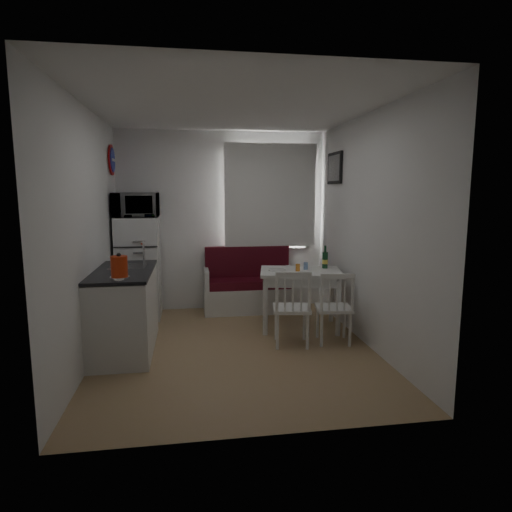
{
  "coord_description": "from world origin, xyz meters",
  "views": [
    {
      "loc": [
        -0.47,
        -4.55,
        1.74
      ],
      "look_at": [
        0.31,
        0.5,
        0.97
      ],
      "focal_mm": 30.0,
      "sensor_mm": 36.0,
      "label": 1
    }
  ],
  "objects": [
    {
      "name": "floor",
      "position": [
        0.0,
        0.0,
        0.0
      ],
      "size": [
        3.0,
        3.5,
        0.02
      ],
      "primitive_type": "cube",
      "color": "tan",
      "rests_on": "ground"
    },
    {
      "name": "bench",
      "position": [
        0.36,
        1.51,
        0.31
      ],
      "size": [
        1.31,
        0.5,
        0.93
      ],
      "color": "white",
      "rests_on": "floor"
    },
    {
      "name": "curtain",
      "position": [
        0.7,
        1.65,
        1.68
      ],
      "size": [
        1.35,
        0.02,
        1.5
      ],
      "primitive_type": "cube",
      "color": "white",
      "rests_on": "wall_back"
    },
    {
      "name": "window",
      "position": [
        0.7,
        1.72,
        1.62
      ],
      "size": [
        1.22,
        0.06,
        1.47
      ],
      "primitive_type": "cube",
      "color": "white",
      "rests_on": "wall_back"
    },
    {
      "name": "fridge",
      "position": [
        -1.18,
        1.4,
        0.7
      ],
      "size": [
        0.56,
        0.56,
        1.4
      ],
      "primitive_type": "cube",
      "color": "white",
      "rests_on": "floor"
    },
    {
      "name": "microwave",
      "position": [
        -1.18,
        1.35,
        1.56
      ],
      "size": [
        0.59,
        0.4,
        0.33
      ],
      "primitive_type": "imported",
      "color": "white",
      "rests_on": "fridge"
    },
    {
      "name": "plate",
      "position": [
        0.6,
        0.63,
        0.76
      ],
      "size": [
        0.22,
        0.22,
        0.02
      ],
      "primitive_type": "cylinder",
      "color": "white",
      "rests_on": "dining_table"
    },
    {
      "name": "drinking_glass_orange",
      "position": [
        0.85,
        0.56,
        0.8
      ],
      "size": [
        0.05,
        0.05,
        0.09
      ],
      "primitive_type": "cylinder",
      "color": "orange",
      "rests_on": "dining_table"
    },
    {
      "name": "picture_frame",
      "position": [
        1.48,
        1.1,
        2.05
      ],
      "size": [
        0.04,
        0.52,
        0.42
      ],
      "primitive_type": "cube",
      "color": "black",
      "rests_on": "wall_right"
    },
    {
      "name": "wine_bottle",
      "position": [
        1.25,
        0.71,
        0.9
      ],
      "size": [
        0.07,
        0.07,
        0.3
      ],
      "primitive_type": null,
      "color": "#144020",
      "rests_on": "dining_table"
    },
    {
      "name": "wall_back",
      "position": [
        0.0,
        1.75,
        1.3
      ],
      "size": [
        3.0,
        0.02,
        2.6
      ],
      "primitive_type": "cube",
      "color": "white",
      "rests_on": "floor"
    },
    {
      "name": "chair_left",
      "position": [
        0.65,
        -0.05,
        0.54
      ],
      "size": [
        0.47,
        0.45,
        0.47
      ],
      "rotation": [
        0.0,
        0.0,
        -0.15
      ],
      "color": "white",
      "rests_on": "floor"
    },
    {
      "name": "chair_right",
      "position": [
        1.15,
        -0.05,
        0.52
      ],
      "size": [
        0.45,
        0.43,
        0.45
      ],
      "rotation": [
        0.0,
        0.0,
        -0.14
      ],
      "color": "white",
      "rests_on": "floor"
    },
    {
      "name": "kitchen_counter",
      "position": [
        -1.2,
        0.16,
        0.46
      ],
      "size": [
        0.62,
        1.32,
        1.16
      ],
      "color": "white",
      "rests_on": "floor"
    },
    {
      "name": "wall_front",
      "position": [
        0.0,
        -1.75,
        1.3
      ],
      "size": [
        3.0,
        0.02,
        2.6
      ],
      "primitive_type": "cube",
      "color": "white",
      "rests_on": "floor"
    },
    {
      "name": "wall_right",
      "position": [
        1.5,
        0.0,
        1.3
      ],
      "size": [
        0.02,
        3.5,
        2.6
      ],
      "primitive_type": "cube",
      "color": "white",
      "rests_on": "floor"
    },
    {
      "name": "ceiling",
      "position": [
        0.0,
        0.0,
        2.6
      ],
      "size": [
        3.0,
        3.5,
        0.02
      ],
      "primitive_type": "cube",
      "color": "white",
      "rests_on": "wall_back"
    },
    {
      "name": "wall_left",
      "position": [
        -1.5,
        0.0,
        1.3
      ],
      "size": [
        0.02,
        3.5,
        2.6
      ],
      "primitive_type": "cube",
      "color": "white",
      "rests_on": "floor"
    },
    {
      "name": "wall_sign",
      "position": [
        -1.47,
        1.45,
        2.15
      ],
      "size": [
        0.03,
        0.4,
        0.4
      ],
      "primitive_type": "cylinder",
      "rotation": [
        0.0,
        1.57,
        0.0
      ],
      "color": "#192B99",
      "rests_on": "wall_left"
    },
    {
      "name": "kettle",
      "position": [
        -1.15,
        -0.38,
        1.03
      ],
      "size": [
        0.19,
        0.19,
        0.25
      ],
      "primitive_type": "cylinder",
      "color": "red",
      "rests_on": "kitchen_counter"
    },
    {
      "name": "dining_table",
      "position": [
        0.9,
        0.61,
        0.67
      ],
      "size": [
        1.12,
        0.88,
        0.75
      ],
      "rotation": [
        0.0,
        0.0,
        -0.19
      ],
      "color": "white",
      "rests_on": "floor"
    },
    {
      "name": "drinking_glass_blue",
      "position": [
        0.98,
        0.66,
        0.8
      ],
      "size": [
        0.05,
        0.05,
        0.09
      ],
      "primitive_type": "cylinder",
      "color": "#6D8CB9",
      "rests_on": "dining_table"
    }
  ]
}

